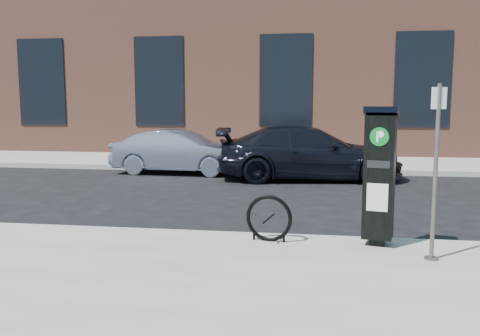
% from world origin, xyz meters
% --- Properties ---
extents(ground, '(120.00, 120.00, 0.00)m').
position_xyz_m(ground, '(0.00, 0.00, 0.00)').
color(ground, black).
rests_on(ground, ground).
extents(sidewalk_far, '(60.00, 12.00, 0.15)m').
position_xyz_m(sidewalk_far, '(0.00, 14.00, 0.07)').
color(sidewalk_far, gray).
rests_on(sidewalk_far, ground).
extents(curb_near, '(60.00, 0.12, 0.16)m').
position_xyz_m(curb_near, '(0.00, -0.02, 0.07)').
color(curb_near, '#9E9B93').
rests_on(curb_near, ground).
extents(curb_far, '(60.00, 0.12, 0.16)m').
position_xyz_m(curb_far, '(0.00, 8.02, 0.07)').
color(curb_far, '#9E9B93').
rests_on(curb_far, ground).
extents(building, '(28.00, 10.05, 8.25)m').
position_xyz_m(building, '(-0.00, 17.00, 4.15)').
color(building, brown).
rests_on(building, ground).
extents(parking_kiosk, '(0.53, 0.49, 1.97)m').
position_xyz_m(parking_kiosk, '(2.11, -0.35, 1.16)').
color(parking_kiosk, black).
rests_on(parking_kiosk, sidewalk_near).
extents(sign_pole, '(0.19, 0.18, 2.26)m').
position_xyz_m(sign_pole, '(2.73, -0.96, 1.27)').
color(sign_pole, '#4E4B45').
rests_on(sign_pole, sidewalk_near).
extents(bike_rack, '(0.69, 0.17, 0.69)m').
position_xyz_m(bike_rack, '(0.56, -0.40, 0.49)').
color(bike_rack, black).
rests_on(bike_rack, sidewalk_near).
extents(car_silver, '(4.12, 1.61, 1.34)m').
position_xyz_m(car_silver, '(-2.94, 7.40, 0.67)').
color(car_silver, gray).
rests_on(car_silver, ground).
extents(car_dark, '(5.41, 2.75, 1.50)m').
position_xyz_m(car_dark, '(1.00, 6.78, 0.75)').
color(car_dark, black).
rests_on(car_dark, ground).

